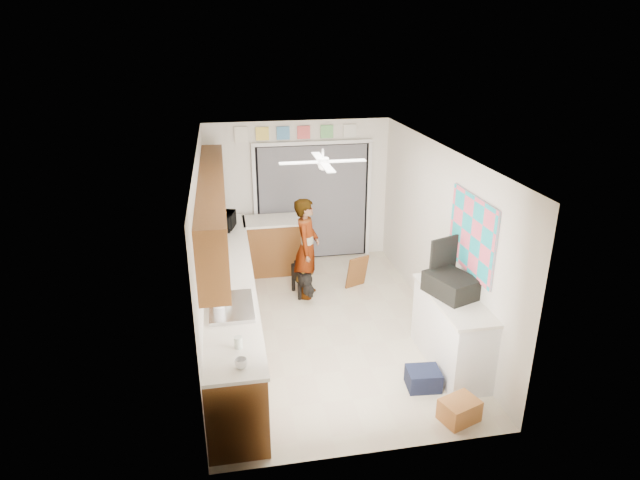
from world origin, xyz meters
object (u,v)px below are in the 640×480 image
cardboard_box (459,410)px  navy_crate (423,379)px  cup (241,363)px  suitcase (451,285)px  man (307,248)px  paper_towel_roll (219,300)px  microwave (223,221)px  soap_bottle (225,284)px  dog (301,280)px

cardboard_box → navy_crate: bearing=106.3°
cup → cardboard_box: 2.43m
suitcase → cardboard_box: 1.46m
cup → man: bearing=70.3°
paper_towel_roll → microwave: bearing=88.0°
soap_bottle → cardboard_box: bearing=-31.9°
soap_bottle → paper_towel_roll: (-0.08, -0.31, -0.04)m
microwave → navy_crate: size_ratio=1.23×
cardboard_box → man: size_ratio=0.25×
suitcase → cardboard_box: (-0.28, -1.07, -0.94)m
cup → suitcase: size_ratio=0.21×
cardboard_box → man: man is taller
paper_towel_roll → dog: bearing=58.6°
navy_crate → cardboard_box: bearing=-73.7°
cup → cardboard_box: bearing=-0.3°
microwave → paper_towel_roll: (-0.10, -2.71, 0.00)m
man → cardboard_box: bearing=-140.8°
cardboard_box → dog: dog is taller
paper_towel_roll → suitcase: 2.75m
cardboard_box → microwave: bearing=121.3°
microwave → navy_crate: (2.20, -3.29, -0.95)m
cup → paper_towel_roll: (-0.20, 1.17, 0.08)m
soap_bottle → suitcase: soap_bottle is taller
suitcase → cup: bearing=-177.7°
microwave → man: size_ratio=0.29×
navy_crate → cup: bearing=-164.2°
suitcase → man: 2.56m
navy_crate → dog: bearing=111.9°
microwave → paper_towel_roll: 2.71m
soap_bottle → paper_towel_roll: 0.32m
cup → cardboard_box: size_ratio=0.32×
navy_crate → man: size_ratio=0.24×
suitcase → cardboard_box: size_ratio=1.50×
soap_bottle → dog: (1.16, 1.73, -0.86)m
microwave → man: man is taller
navy_crate → man: bearing=110.4°
microwave → cup: (0.10, -3.88, -0.08)m
paper_towel_roll → navy_crate: size_ratio=0.69×
soap_bottle → cardboard_box: soap_bottle is taller
cardboard_box → man: bearing=109.6°
microwave → man: bearing=-105.2°
soap_bottle → navy_crate: bearing=-21.7°
navy_crate → man: man is taller
navy_crate → dog: (-1.05, 2.61, 0.14)m
microwave → dog: 1.56m
suitcase → navy_crate: suitcase is taller
microwave → dog: (1.15, -0.68, -0.82)m
cardboard_box → dog: size_ratio=0.61×
man → dog: bearing=92.8°
paper_towel_roll → cardboard_box: (2.47, -1.19, -0.95)m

